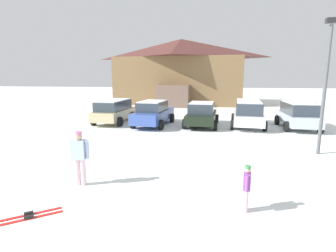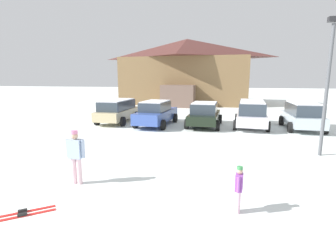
{
  "view_description": "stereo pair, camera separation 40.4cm",
  "coord_description": "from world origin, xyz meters",
  "px_view_note": "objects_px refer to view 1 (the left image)",
  "views": [
    {
      "loc": [
        2.13,
        -3.85,
        3.22
      ],
      "look_at": [
        0.18,
        8.0,
        0.98
      ],
      "focal_mm": 28.0,
      "sensor_mm": 36.0,
      "label": 1
    },
    {
      "loc": [
        2.53,
        -3.78,
        3.22
      ],
      "look_at": [
        0.18,
        8.0,
        0.98
      ],
      "focal_mm": 28.0,
      "sensor_mm": 36.0,
      "label": 2
    }
  ],
  "objects_px": {
    "parked_beige_suv": "(114,110)",
    "skier_adult_in_blue_parka": "(80,155)",
    "parked_white_suv": "(248,113)",
    "pair_of_skis": "(27,217)",
    "skier_child_in_purple_jacket": "(247,186)",
    "lamp_post": "(326,80)",
    "ski_lodge": "(181,71)",
    "parked_black_sedan": "(202,114)",
    "parked_silver_wagon": "(298,114)",
    "parked_blue_hatchback": "(153,113)"
  },
  "relations": [
    {
      "from": "parked_beige_suv",
      "to": "skier_adult_in_blue_parka",
      "type": "relative_size",
      "value": 2.69
    },
    {
      "from": "parked_white_suv",
      "to": "pair_of_skis",
      "type": "relative_size",
      "value": 3.51
    },
    {
      "from": "skier_child_in_purple_jacket",
      "to": "lamp_post",
      "type": "relative_size",
      "value": 0.21
    },
    {
      "from": "parked_beige_suv",
      "to": "skier_child_in_purple_jacket",
      "type": "height_order",
      "value": "parked_beige_suv"
    },
    {
      "from": "parked_white_suv",
      "to": "skier_child_in_purple_jacket",
      "type": "xyz_separation_m",
      "value": [
        -1.53,
        -11.66,
        -0.27
      ]
    },
    {
      "from": "parked_white_suv",
      "to": "lamp_post",
      "type": "relative_size",
      "value": 0.89
    },
    {
      "from": "ski_lodge",
      "to": "skier_child_in_purple_jacket",
      "type": "height_order",
      "value": "ski_lodge"
    },
    {
      "from": "ski_lodge",
      "to": "parked_black_sedan",
      "type": "relative_size",
      "value": 3.76
    },
    {
      "from": "parked_black_sedan",
      "to": "pair_of_skis",
      "type": "distance_m",
      "value": 12.92
    },
    {
      "from": "parked_silver_wagon",
      "to": "skier_adult_in_blue_parka",
      "type": "relative_size",
      "value": 2.42
    },
    {
      "from": "ski_lodge",
      "to": "parked_beige_suv",
      "type": "height_order",
      "value": "ski_lodge"
    },
    {
      "from": "lamp_post",
      "to": "skier_child_in_purple_jacket",
      "type": "bearing_deg",
      "value": -123.46
    },
    {
      "from": "parked_blue_hatchback",
      "to": "lamp_post",
      "type": "bearing_deg",
      "value": -32.9
    },
    {
      "from": "parked_blue_hatchback",
      "to": "ski_lodge",
      "type": "bearing_deg",
      "value": 90.29
    },
    {
      "from": "parked_blue_hatchback",
      "to": "lamp_post",
      "type": "height_order",
      "value": "lamp_post"
    },
    {
      "from": "pair_of_skis",
      "to": "lamp_post",
      "type": "xyz_separation_m",
      "value": [
        8.73,
        6.69,
        3.08
      ]
    },
    {
      "from": "parked_white_suv",
      "to": "skier_child_in_purple_jacket",
      "type": "height_order",
      "value": "parked_white_suv"
    },
    {
      "from": "parked_blue_hatchback",
      "to": "parked_white_suv",
      "type": "bearing_deg",
      "value": 6.19
    },
    {
      "from": "pair_of_skis",
      "to": "lamp_post",
      "type": "bearing_deg",
      "value": 37.44
    },
    {
      "from": "skier_child_in_purple_jacket",
      "to": "skier_adult_in_blue_parka",
      "type": "bearing_deg",
      "value": 169.99
    },
    {
      "from": "parked_white_suv",
      "to": "ski_lodge",
      "type": "bearing_deg",
      "value": 111.76
    },
    {
      "from": "parked_white_suv",
      "to": "lamp_post",
      "type": "bearing_deg",
      "value": -70.71
    },
    {
      "from": "parked_silver_wagon",
      "to": "parked_beige_suv",
      "type": "bearing_deg",
      "value": 179.04
    },
    {
      "from": "ski_lodge",
      "to": "lamp_post",
      "type": "distance_m",
      "value": 23.6
    },
    {
      "from": "parked_beige_suv",
      "to": "skier_adult_in_blue_parka",
      "type": "distance_m",
      "value": 11.17
    },
    {
      "from": "skier_adult_in_blue_parka",
      "to": "skier_child_in_purple_jacket",
      "type": "bearing_deg",
      "value": -10.01
    },
    {
      "from": "lamp_post",
      "to": "parked_black_sedan",
      "type": "bearing_deg",
      "value": 132.18
    },
    {
      "from": "parked_beige_suv",
      "to": "pair_of_skis",
      "type": "height_order",
      "value": "parked_beige_suv"
    },
    {
      "from": "parked_beige_suv",
      "to": "parked_blue_hatchback",
      "type": "relative_size",
      "value": 0.94
    },
    {
      "from": "ski_lodge",
      "to": "skier_adult_in_blue_parka",
      "type": "distance_m",
      "value": 26.89
    },
    {
      "from": "parked_beige_suv",
      "to": "parked_silver_wagon",
      "type": "xyz_separation_m",
      "value": [
        12.3,
        -0.21,
        0.02
      ]
    },
    {
      "from": "parked_beige_suv",
      "to": "skier_child_in_purple_jacket",
      "type": "relative_size",
      "value": 3.86
    },
    {
      "from": "parked_blue_hatchback",
      "to": "lamp_post",
      "type": "distance_m",
      "value": 10.25
    },
    {
      "from": "parked_silver_wagon",
      "to": "pair_of_skis",
      "type": "bearing_deg",
      "value": -127.54
    },
    {
      "from": "skier_adult_in_blue_parka",
      "to": "lamp_post",
      "type": "height_order",
      "value": "lamp_post"
    },
    {
      "from": "ski_lodge",
      "to": "parked_white_suv",
      "type": "height_order",
      "value": "ski_lodge"
    },
    {
      "from": "parked_white_suv",
      "to": "skier_child_in_purple_jacket",
      "type": "distance_m",
      "value": 11.76
    },
    {
      "from": "pair_of_skis",
      "to": "parked_white_suv",
      "type": "bearing_deg",
      "value": 62.74
    },
    {
      "from": "ski_lodge",
      "to": "parked_silver_wagon",
      "type": "relative_size",
      "value": 3.94
    },
    {
      "from": "ski_lodge",
      "to": "parked_blue_hatchback",
      "type": "distance_m",
      "value": 16.87
    },
    {
      "from": "ski_lodge",
      "to": "parked_beige_suv",
      "type": "distance_m",
      "value": 16.52
    },
    {
      "from": "parked_blue_hatchback",
      "to": "lamp_post",
      "type": "xyz_separation_m",
      "value": [
        8.4,
        -5.43,
        2.25
      ]
    },
    {
      "from": "ski_lodge",
      "to": "parked_blue_hatchback",
      "type": "height_order",
      "value": "ski_lodge"
    },
    {
      "from": "pair_of_skis",
      "to": "skier_adult_in_blue_parka",
      "type": "bearing_deg",
      "value": 80.27
    },
    {
      "from": "parked_black_sedan",
      "to": "skier_child_in_purple_jacket",
      "type": "bearing_deg",
      "value": -82.41
    },
    {
      "from": "parked_beige_suv",
      "to": "parked_white_suv",
      "type": "relative_size",
      "value": 0.92
    },
    {
      "from": "parked_blue_hatchback",
      "to": "parked_white_suv",
      "type": "relative_size",
      "value": 0.97
    },
    {
      "from": "ski_lodge",
      "to": "lamp_post",
      "type": "relative_size",
      "value": 2.89
    },
    {
      "from": "ski_lodge",
      "to": "pair_of_skis",
      "type": "height_order",
      "value": "ski_lodge"
    },
    {
      "from": "parked_blue_hatchback",
      "to": "parked_black_sedan",
      "type": "xyz_separation_m",
      "value": [
        3.23,
        0.27,
        -0.03
      ]
    }
  ]
}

